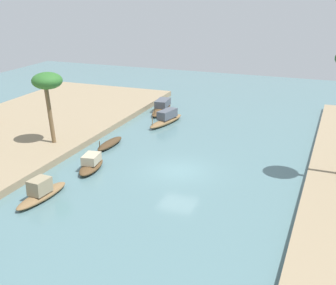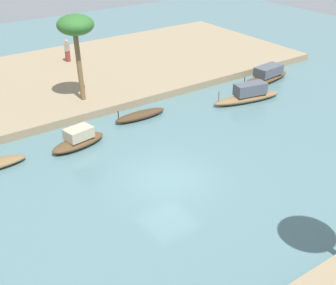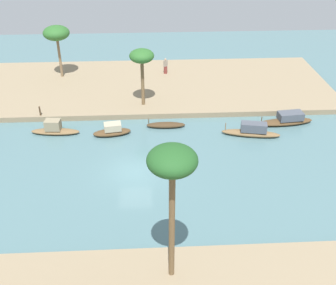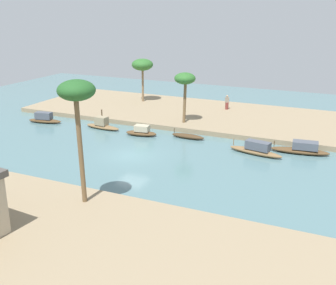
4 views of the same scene
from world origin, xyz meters
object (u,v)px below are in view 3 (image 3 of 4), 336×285
(sampan_midstream, at_px, (54,129))
(palm_tree_left_near, at_px, (142,58))
(person_on_near_bank, at_px, (165,67))
(sampan_open_hull, at_px, (287,120))
(mooring_post, at_px, (40,111))
(sampan_upstream_small, at_px, (166,125))
(palm_tree_left_far, at_px, (56,34))
(sampan_with_red_awning, at_px, (112,131))
(sampan_foreground, at_px, (252,131))
(palm_tree_right_tall, at_px, (172,167))

(sampan_midstream, xyz_separation_m, palm_tree_left_near, (-7.65, -4.50, 4.65))
(sampan_midstream, xyz_separation_m, person_on_near_bank, (-10.15, -12.09, 0.79))
(sampan_open_hull, xyz_separation_m, palm_tree_left_near, (12.86, -3.87, 4.66))
(sampan_open_hull, bearing_deg, sampan_midstream, -4.07)
(sampan_open_hull, xyz_separation_m, mooring_post, (22.22, -1.94, 0.50))
(sampan_midstream, relative_size, sampan_open_hull, 0.81)
(sampan_upstream_small, xyz_separation_m, palm_tree_left_far, (10.91, -11.24, 5.02))
(sampan_midstream, xyz_separation_m, sampan_open_hull, (-20.51, -0.63, -0.01))
(sampan_open_hull, relative_size, person_on_near_bank, 2.98)
(sampan_with_red_awning, relative_size, sampan_upstream_small, 0.97)
(sampan_with_red_awning, distance_m, sampan_foreground, 11.95)
(sampan_midstream, distance_m, palm_tree_right_tall, 19.90)
(palm_tree_left_far, bearing_deg, mooring_post, 87.37)
(sampan_upstream_small, height_order, palm_tree_left_near, palm_tree_left_near)
(sampan_upstream_small, relative_size, sampan_open_hull, 0.66)
(sampan_with_red_awning, distance_m, sampan_midstream, 4.99)
(sampan_upstream_small, relative_size, palm_tree_left_near, 0.64)
(person_on_near_bank, bearing_deg, sampan_midstream, 8.53)
(palm_tree_left_near, bearing_deg, sampan_upstream_small, 116.90)
(mooring_post, xyz_separation_m, palm_tree_right_tall, (-10.82, 18.81, 6.54))
(sampan_upstream_small, xyz_separation_m, person_on_near_bank, (-0.53, -11.48, 1.01))
(palm_tree_left_near, bearing_deg, person_on_near_bank, -108.22)
(sampan_foreground, relative_size, mooring_post, 5.79)
(mooring_post, bearing_deg, sampan_foreground, 168.31)
(sampan_foreground, relative_size, sampan_midstream, 1.19)
(sampan_upstream_small, distance_m, sampan_midstream, 9.65)
(sampan_open_hull, relative_size, palm_tree_right_tall, 0.65)
(person_on_near_bank, height_order, palm_tree_left_far, palm_tree_left_far)
(sampan_midstream, height_order, palm_tree_left_far, palm_tree_left_far)
(sampan_with_red_awning, bearing_deg, sampan_midstream, -14.11)
(sampan_open_hull, height_order, person_on_near_bank, person_on_near_bank)
(sampan_upstream_small, xyz_separation_m, mooring_post, (11.33, -1.96, 0.71))
(sampan_foreground, distance_m, palm_tree_right_tall, 18.26)
(person_on_near_bank, xyz_separation_m, mooring_post, (11.86, 9.52, -0.30))
(sampan_with_red_awning, height_order, sampan_foreground, sampan_foreground)
(sampan_open_hull, xyz_separation_m, person_on_near_bank, (10.36, -11.46, 0.80))
(sampan_open_hull, distance_m, mooring_post, 22.31)
(sampan_midstream, relative_size, palm_tree_left_far, 0.76)
(sampan_midstream, distance_m, sampan_open_hull, 20.52)
(sampan_midstream, height_order, person_on_near_bank, person_on_near_bank)
(person_on_near_bank, bearing_deg, sampan_with_red_awning, 26.12)
(sampan_midstream, distance_m, palm_tree_left_near, 10.02)
(sampan_with_red_awning, distance_m, mooring_post, 7.35)
(sampan_with_red_awning, relative_size, sampan_midstream, 0.79)
(person_on_near_bank, bearing_deg, sampan_foreground, 75.31)
(mooring_post, xyz_separation_m, palm_tree_left_near, (-9.36, -1.93, 4.16))
(person_on_near_bank, height_order, mooring_post, person_on_near_bank)
(sampan_foreground, xyz_separation_m, palm_tree_left_far, (18.17, -13.13, 4.77))
(sampan_upstream_small, xyz_separation_m, sampan_foreground, (-7.27, 1.89, 0.25))
(sampan_foreground, xyz_separation_m, mooring_post, (18.60, -3.85, 0.46))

